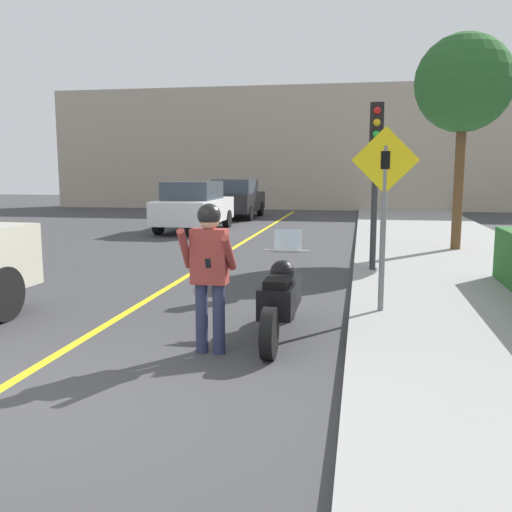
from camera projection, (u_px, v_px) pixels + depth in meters
The scene contains 11 objects.
ground_plane at pixel (35, 411), 4.91m from camera, with size 80.00×80.00×0.00m, color #38383A.
sidewalk_curb at pixel (510, 315), 7.93m from camera, with size 4.40×44.00×0.11m.
road_center_line at pixel (182, 279), 10.85m from camera, with size 0.12×36.00×0.01m.
building_backdrop at pixel (310, 148), 29.72m from camera, with size 28.00×1.20×6.35m.
motorcycle at pixel (281, 298), 7.05m from camera, with size 0.62×2.32×1.28m.
person_biker at pixel (209, 263), 6.32m from camera, with size 0.59×0.47×1.70m.
crossing_sign at pixel (384, 201), 7.76m from camera, with size 0.91×0.08×2.53m.
traffic_light at pixel (376, 154), 10.94m from camera, with size 0.26×0.30×3.22m.
street_tree at pixel (464, 84), 13.63m from camera, with size 2.33×2.33×5.18m.
parked_car_white at pixel (194, 206), 19.33m from camera, with size 1.88×4.20×1.68m.
parked_car_black at pixel (236, 198), 24.57m from camera, with size 1.88×4.20×1.68m.
Camera 1 is at (2.72, -4.23, 2.06)m, focal length 40.00 mm.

